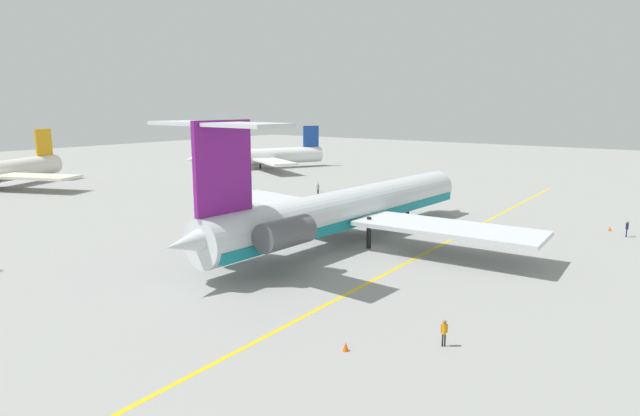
{
  "coord_description": "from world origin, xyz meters",
  "views": [
    {
      "loc": [
        -46.32,
        -27.55,
        14.41
      ],
      "look_at": [
        0.76,
        8.07,
        3.11
      ],
      "focal_mm": 30.26,
      "sensor_mm": 36.0,
      "label": 1
    }
  ],
  "objects_px": {
    "ground_crew_portside": "(627,227)",
    "safety_cone_wingtip": "(352,193)",
    "main_jetliner": "(343,209)",
    "ground_crew_near_nose": "(318,187)",
    "safety_cone_nose": "(346,347)",
    "ground_crew_starboard": "(318,186)",
    "airliner_mid_right": "(256,157)",
    "ground_crew_near_tail": "(444,330)",
    "safety_cone_tail": "(610,229)"
  },
  "relations": [
    {
      "from": "safety_cone_wingtip",
      "to": "safety_cone_tail",
      "type": "xyz_separation_m",
      "value": [
        -3.21,
        -38.25,
        0.0
      ]
    },
    {
      "from": "airliner_mid_right",
      "to": "safety_cone_nose",
      "type": "distance_m",
      "value": 94.61
    },
    {
      "from": "ground_crew_near_tail",
      "to": "ground_crew_near_nose",
      "type": "bearing_deg",
      "value": 11.24
    },
    {
      "from": "main_jetliner",
      "to": "ground_crew_portside",
      "type": "bearing_deg",
      "value": -46.05
    },
    {
      "from": "ground_crew_near_nose",
      "to": "ground_crew_starboard",
      "type": "distance_m",
      "value": 2.26
    },
    {
      "from": "safety_cone_nose",
      "to": "safety_cone_tail",
      "type": "distance_m",
      "value": 44.81
    },
    {
      "from": "main_jetliner",
      "to": "safety_cone_tail",
      "type": "height_order",
      "value": "main_jetliner"
    },
    {
      "from": "main_jetliner",
      "to": "ground_crew_near_nose",
      "type": "relative_size",
      "value": 24.89
    },
    {
      "from": "ground_crew_portside",
      "to": "ground_crew_starboard",
      "type": "bearing_deg",
      "value": 162.1
    },
    {
      "from": "main_jetliner",
      "to": "ground_crew_near_nose",
      "type": "bearing_deg",
      "value": 44.27
    },
    {
      "from": "ground_crew_starboard",
      "to": "safety_cone_tail",
      "type": "relative_size",
      "value": 3.08
    },
    {
      "from": "ground_crew_near_tail",
      "to": "safety_cone_wingtip",
      "type": "relative_size",
      "value": 3.09
    },
    {
      "from": "ground_crew_near_nose",
      "to": "safety_cone_tail",
      "type": "xyz_separation_m",
      "value": [
        -0.3,
        -42.95,
        -0.88
      ]
    },
    {
      "from": "safety_cone_nose",
      "to": "airliner_mid_right",
      "type": "bearing_deg",
      "value": 46.89
    },
    {
      "from": "ground_crew_portside",
      "to": "safety_cone_wingtip",
      "type": "bearing_deg",
      "value": 159.74
    },
    {
      "from": "main_jetliner",
      "to": "safety_cone_nose",
      "type": "xyz_separation_m",
      "value": [
        -21.02,
        -14.83,
        -3.34
      ]
    },
    {
      "from": "airliner_mid_right",
      "to": "safety_cone_tail",
      "type": "height_order",
      "value": "airliner_mid_right"
    },
    {
      "from": "main_jetliner",
      "to": "ground_crew_portside",
      "type": "distance_m",
      "value": 31.86
    },
    {
      "from": "safety_cone_wingtip",
      "to": "safety_cone_tail",
      "type": "relative_size",
      "value": 1.0
    },
    {
      "from": "ground_crew_near_tail",
      "to": "safety_cone_nose",
      "type": "height_order",
      "value": "ground_crew_near_tail"
    },
    {
      "from": "ground_crew_near_nose",
      "to": "safety_cone_tail",
      "type": "height_order",
      "value": "ground_crew_near_nose"
    },
    {
      "from": "ground_crew_portside",
      "to": "safety_cone_nose",
      "type": "bearing_deg",
      "value": -114.6
    },
    {
      "from": "safety_cone_tail",
      "to": "ground_crew_near_tail",
      "type": "bearing_deg",
      "value": 176.43
    },
    {
      "from": "safety_cone_wingtip",
      "to": "safety_cone_nose",
      "type": "bearing_deg",
      "value": -146.57
    },
    {
      "from": "ground_crew_portside",
      "to": "safety_cone_wingtip",
      "type": "xyz_separation_m",
      "value": [
        5.35,
        40.25,
        -0.88
      ]
    },
    {
      "from": "ground_crew_portside",
      "to": "safety_cone_wingtip",
      "type": "height_order",
      "value": "ground_crew_portside"
    },
    {
      "from": "airliner_mid_right",
      "to": "safety_cone_nose",
      "type": "bearing_deg",
      "value": 73.65
    },
    {
      "from": "ground_crew_starboard",
      "to": "airliner_mid_right",
      "type": "bearing_deg",
      "value": 107.73
    },
    {
      "from": "ground_crew_starboard",
      "to": "safety_cone_wingtip",
      "type": "xyz_separation_m",
      "value": [
        1.12,
        -6.07,
        -0.8
      ]
    },
    {
      "from": "main_jetliner",
      "to": "safety_cone_wingtip",
      "type": "relative_size",
      "value": 82.67
    },
    {
      "from": "ground_crew_starboard",
      "to": "safety_cone_tail",
      "type": "bearing_deg",
      "value": -44.96
    },
    {
      "from": "ground_crew_starboard",
      "to": "safety_cone_wingtip",
      "type": "distance_m",
      "value": 6.22
    },
    {
      "from": "ground_crew_starboard",
      "to": "safety_cone_wingtip",
      "type": "height_order",
      "value": "ground_crew_starboard"
    },
    {
      "from": "safety_cone_tail",
      "to": "airliner_mid_right",
      "type": "bearing_deg",
      "value": 74.99
    },
    {
      "from": "ground_crew_near_nose",
      "to": "safety_cone_wingtip",
      "type": "xyz_separation_m",
      "value": [
        2.91,
        -4.7,
        -0.88
      ]
    },
    {
      "from": "ground_crew_near_tail",
      "to": "main_jetliner",
      "type": "bearing_deg",
      "value": 14.92
    },
    {
      "from": "main_jetliner",
      "to": "ground_crew_starboard",
      "type": "height_order",
      "value": "main_jetliner"
    },
    {
      "from": "safety_cone_nose",
      "to": "ground_crew_near_nose",
      "type": "bearing_deg",
      "value": 38.96
    },
    {
      "from": "safety_cone_nose",
      "to": "safety_cone_wingtip",
      "type": "xyz_separation_m",
      "value": [
        47.49,
        31.35,
        0.0
      ]
    },
    {
      "from": "airliner_mid_right",
      "to": "safety_cone_tail",
      "type": "distance_m",
      "value": 78.66
    },
    {
      "from": "ground_crew_portside",
      "to": "safety_cone_tail",
      "type": "height_order",
      "value": "ground_crew_portside"
    },
    {
      "from": "safety_cone_nose",
      "to": "main_jetliner",
      "type": "bearing_deg",
      "value": 35.21
    },
    {
      "from": "ground_crew_portside",
      "to": "safety_cone_nose",
      "type": "relative_size",
      "value": 3.3
    },
    {
      "from": "main_jetliner",
      "to": "airliner_mid_right",
      "type": "xyz_separation_m",
      "value": [
        43.62,
        54.21,
        -0.79
      ]
    },
    {
      "from": "ground_crew_near_tail",
      "to": "safety_cone_nose",
      "type": "bearing_deg",
      "value": 99.39
    },
    {
      "from": "main_jetliner",
      "to": "safety_cone_nose",
      "type": "bearing_deg",
      "value": -142.53
    },
    {
      "from": "safety_cone_nose",
      "to": "safety_cone_wingtip",
      "type": "bearing_deg",
      "value": 33.43
    },
    {
      "from": "airliner_mid_right",
      "to": "safety_cone_wingtip",
      "type": "relative_size",
      "value": 55.32
    },
    {
      "from": "safety_cone_nose",
      "to": "safety_cone_tail",
      "type": "xyz_separation_m",
      "value": [
        44.28,
        -6.9,
        0.0
      ]
    },
    {
      "from": "safety_cone_tail",
      "to": "ground_crew_starboard",
      "type": "bearing_deg",
      "value": 87.29
    }
  ]
}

